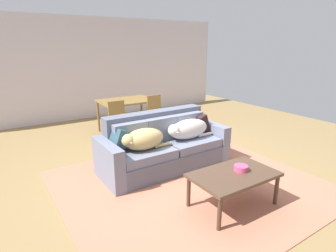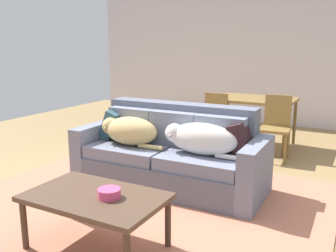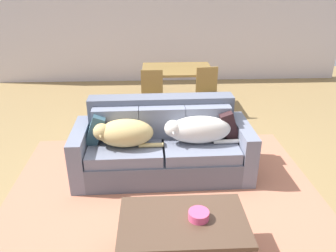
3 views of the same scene
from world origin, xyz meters
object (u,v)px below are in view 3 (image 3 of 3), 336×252
dog_on_left_cushion (124,133)px  throw_pillow_by_left_arm (96,126)px  coffee_table (183,224)px  dining_chair_near_left (152,94)px  dining_chair_near_right (208,92)px  bowl_on_coffee_table (199,215)px  dog_on_right_cushion (197,130)px  couch (162,146)px  dining_table (177,72)px  throw_pillow_by_right_arm (227,123)px

dog_on_left_cushion → throw_pillow_by_left_arm: 0.40m
coffee_table → dog_on_left_cushion: bearing=113.7°
dining_chair_near_left → dining_chair_near_right: bearing=1.6°
bowl_on_coffee_table → dog_on_right_cushion: bearing=83.6°
throw_pillow_by_left_arm → bowl_on_coffee_table: bearing=-54.9°
throw_pillow_by_left_arm → dining_chair_near_left: size_ratio=0.42×
throw_pillow_by_left_arm → coffee_table: 1.79m
coffee_table → dining_chair_near_right: dining_chair_near_right is taller
dog_on_left_cushion → bowl_on_coffee_table: dog_on_left_cushion is taller
coffee_table → dining_chair_near_left: dining_chair_near_left is taller
dog_on_right_cushion → dining_chair_near_right: dining_chair_near_right is taller
couch → bowl_on_coffee_table: (0.25, -1.47, 0.13)m
bowl_on_coffee_table → dining_table: size_ratio=0.14×
dog_on_left_cushion → dining_chair_near_right: bearing=53.1°
dog_on_left_cushion → throw_pillow_by_left_arm: size_ratio=2.21×
dog_on_right_cushion → throw_pillow_by_left_arm: bearing=171.5°
couch → dog_on_left_cushion: size_ratio=2.68×
couch → throw_pillow_by_right_arm: size_ratio=5.91×
couch → dining_chair_near_right: (0.81, 1.58, 0.14)m
dining_table → throw_pillow_by_left_arm: bearing=-118.4°
bowl_on_coffee_table → dining_chair_near_right: size_ratio=0.20×
bowl_on_coffee_table → throw_pillow_by_right_arm: bearing=70.4°
dog_on_right_cushion → dining_table: bearing=90.8°
couch → dining_chair_near_left: 1.57m
bowl_on_coffee_table → dining_table: (0.08, 3.60, 0.20)m
couch → coffee_table: (0.12, -1.48, 0.05)m
throw_pillow_by_left_arm → bowl_on_coffee_table: throw_pillow_by_left_arm is taller
dining_chair_near_right → dog_on_right_cushion: bearing=-107.4°
couch → throw_pillow_by_left_arm: 0.85m
dog_on_left_cushion → dining_table: (0.79, 2.29, 0.06)m
dog_on_left_cushion → dog_on_right_cushion: bearing=1.3°
coffee_table → bowl_on_coffee_table: 0.15m
throw_pillow_by_right_arm → coffee_table: bearing=-113.6°
throw_pillow_by_right_arm → dining_table: throw_pillow_by_right_arm is taller
throw_pillow_by_left_arm → coffee_table: (0.93, -1.51, -0.22)m
dog_on_right_cushion → coffee_table: dog_on_right_cushion is taller
throw_pillow_by_left_arm → throw_pillow_by_right_arm: size_ratio=1.00×
dog_on_right_cushion → dining_table: dog_on_right_cushion is taller
throw_pillow_by_right_arm → dining_chair_near_left: 1.77m
dog_on_left_cushion → dining_chair_near_right: size_ratio=0.90×
dining_chair_near_right → throw_pillow_by_left_arm: bearing=-140.1°
dog_on_right_cushion → dining_chair_near_left: 1.77m
couch → coffee_table: couch is taller
dog_on_left_cushion → throw_pillow_by_right_arm: size_ratio=2.21×
dog_on_right_cushion → coffee_table: 1.40m
throw_pillow_by_left_arm → dining_chair_near_left: 1.68m
dog_on_right_cushion → dining_chair_near_left: dining_chair_near_left is taller
throw_pillow_by_right_arm → dining_table: size_ratio=0.30×
couch → dog_on_left_cushion: couch is taller
coffee_table → dining_chair_near_left: (-0.24, 3.04, 0.08)m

